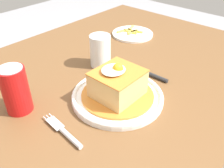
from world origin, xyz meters
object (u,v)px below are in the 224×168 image
fork (65,133)px  main_plate (117,96)px  soda_can (16,90)px  knife (150,74)px  drinking_glass (100,53)px  side_plate_fries (132,34)px

fork → main_plate: bearing=-0.7°
fork → soda_can: bearing=96.7°
fork → knife: 0.34m
fork → knife: bearing=-0.7°
knife → drinking_glass: (-0.05, 0.16, 0.04)m
knife → soda_can: bearing=155.5°
fork → soda_can: 0.17m
soda_can → side_plate_fries: (0.58, 0.08, -0.06)m
main_plate → knife: bearing=-0.7°
main_plate → knife: main_plate is taller
fork → soda_can: size_ratio=1.14×
knife → soda_can: size_ratio=1.33×
knife → side_plate_fries: side_plate_fries is taller
main_plate → soda_can: 0.26m
knife → side_plate_fries: (0.22, 0.24, -0.00)m
knife → side_plate_fries: size_ratio=0.97×
soda_can → side_plate_fries: bearing=7.4°
drinking_glass → side_plate_fries: 0.28m
knife → soda_can: 0.40m
main_plate → drinking_glass: size_ratio=2.38×
fork → drinking_glass: 0.33m
fork → knife: same height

